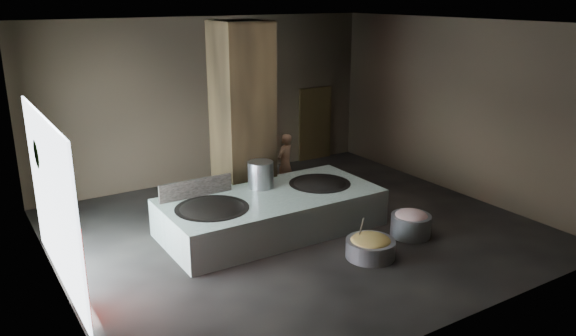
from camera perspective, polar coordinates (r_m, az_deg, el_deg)
floor at (r=12.72m, az=0.82°, el=-6.45°), size 10.00×9.00×0.10m
ceiling at (r=11.65m, az=0.92°, el=14.72°), size 10.00×9.00×0.10m
back_wall at (r=15.90m, az=-8.18°, el=6.91°), size 10.00×0.10×4.50m
front_wall at (r=8.69m, az=17.48°, el=-2.52°), size 10.00×0.10×4.50m
left_wall at (r=10.24m, az=-23.56°, el=-0.21°), size 0.10×9.00×4.50m
right_wall at (r=15.27m, az=17.04°, el=5.89°), size 0.10×9.00×4.50m
pillar at (r=13.43m, az=-4.66°, el=5.11°), size 1.20×1.20×4.50m
hearth_platform at (r=12.53m, az=-1.71°, el=-4.51°), size 4.82×2.32×0.84m
platform_cap at (r=12.39m, az=-1.73°, el=-2.81°), size 4.71×2.26×0.03m
wok_left at (r=11.75m, az=-7.71°, el=-4.45°), size 1.52×1.52×0.42m
wok_left_rim at (r=11.73m, az=-7.73°, el=-4.14°), size 1.55×1.55×0.05m
wok_right at (r=13.15m, az=3.24°, el=-1.93°), size 1.41×1.41×0.40m
wok_right_rim at (r=13.12m, az=3.25°, el=-1.64°), size 1.44×1.44×0.05m
stock_pot at (r=12.76m, az=-2.80°, el=-0.72°), size 0.59×0.59×0.63m
splash_guard at (r=12.35m, az=-9.33°, el=-2.06°), size 1.67×0.07×0.42m
cook at (r=14.92m, az=-0.31°, el=0.57°), size 0.67×0.57×1.55m
veg_basin at (r=11.49m, az=8.36°, el=-8.10°), size 1.02×1.02×0.37m
veg_fill at (r=11.42m, az=8.39°, el=-7.34°), size 0.82×0.82×0.25m
ladle at (r=11.35m, az=7.36°, el=-6.35°), size 0.19×0.37×0.71m
meat_basin at (r=12.59m, az=12.35°, el=-5.71°), size 0.88×0.88×0.48m
meat_fill at (r=12.51m, az=12.41°, el=-4.82°), size 0.72×0.72×0.28m
doorway_near at (r=16.57m, az=-4.08°, el=3.39°), size 1.18×0.08×2.38m
doorway_near_glow at (r=16.39m, az=-3.54°, el=3.06°), size 0.79×0.04×1.86m
doorway_far at (r=17.80m, az=2.76°, el=4.39°), size 1.18×0.08×2.38m
doorway_far_glow at (r=17.93m, az=2.57°, el=4.33°), size 0.85×0.04×2.00m
left_opening at (r=10.63m, az=-22.79°, el=-3.19°), size 0.04×4.20×3.10m
pavilion_sliver at (r=9.74m, az=-20.48°, el=-9.59°), size 0.05×0.90×1.70m
tree_silhouette at (r=11.52m, az=-23.63°, el=1.37°), size 0.28×1.10×1.10m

